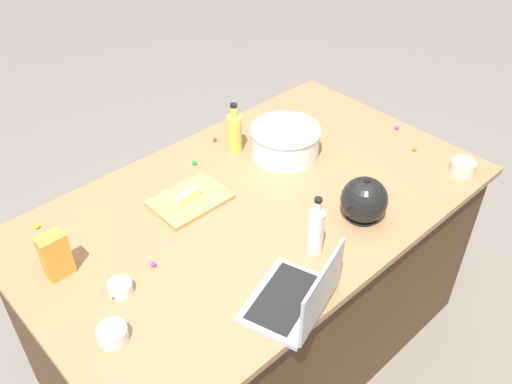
{
  "coord_description": "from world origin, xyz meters",
  "views": [
    {
      "loc": [
        1.15,
        1.23,
        2.29
      ],
      "look_at": [
        0.0,
        0.0,
        0.95
      ],
      "focal_mm": 38.37,
      "sensor_mm": 36.0,
      "label": 1
    }
  ],
  "objects_px": {
    "ramekin_medium": "(120,288)",
    "ramekin_wide": "(113,334)",
    "bottle_oil": "(234,132)",
    "butter_stick_left": "(187,196)",
    "bottle_vinegar": "(316,231)",
    "mixing_bowl_large": "(285,141)",
    "cutting_board": "(190,200)",
    "laptop": "(298,298)",
    "ramekin_small": "(463,167)",
    "kettle": "(364,200)",
    "candy_bag": "(56,255)"
  },
  "relations": [
    {
      "from": "laptop",
      "to": "mixing_bowl_large",
      "type": "relative_size",
      "value": 1.17
    },
    {
      "from": "butter_stick_left",
      "to": "ramekin_wide",
      "type": "bearing_deg",
      "value": 32.99
    },
    {
      "from": "candy_bag",
      "to": "mixing_bowl_large",
      "type": "bearing_deg",
      "value": 179.03
    },
    {
      "from": "mixing_bowl_large",
      "to": "cutting_board",
      "type": "xyz_separation_m",
      "value": [
        0.52,
        -0.02,
        -0.06
      ]
    },
    {
      "from": "kettle",
      "to": "candy_bag",
      "type": "xyz_separation_m",
      "value": [
        0.99,
        -0.52,
        0.01
      ]
    },
    {
      "from": "kettle",
      "to": "ramekin_medium",
      "type": "bearing_deg",
      "value": -18.94
    },
    {
      "from": "bottle_oil",
      "to": "candy_bag",
      "type": "distance_m",
      "value": 0.95
    },
    {
      "from": "bottle_vinegar",
      "to": "cutting_board",
      "type": "height_order",
      "value": "bottle_vinegar"
    },
    {
      "from": "butter_stick_left",
      "to": "mixing_bowl_large",
      "type": "bearing_deg",
      "value": 177.71
    },
    {
      "from": "laptop",
      "to": "candy_bag",
      "type": "distance_m",
      "value": 0.82
    },
    {
      "from": "ramekin_medium",
      "to": "ramekin_wide",
      "type": "xyz_separation_m",
      "value": [
        0.12,
        0.15,
        0.0
      ]
    },
    {
      "from": "bottle_vinegar",
      "to": "ramekin_small",
      "type": "distance_m",
      "value": 0.83
    },
    {
      "from": "cutting_board",
      "to": "mixing_bowl_large",
      "type": "bearing_deg",
      "value": 177.65
    },
    {
      "from": "bottle_vinegar",
      "to": "butter_stick_left",
      "type": "xyz_separation_m",
      "value": [
        0.17,
        -0.52,
        -0.06
      ]
    },
    {
      "from": "bottle_oil",
      "to": "kettle",
      "type": "bearing_deg",
      "value": 95.02
    },
    {
      "from": "laptop",
      "to": "butter_stick_left",
      "type": "relative_size",
      "value": 3.3
    },
    {
      "from": "bottle_vinegar",
      "to": "butter_stick_left",
      "type": "height_order",
      "value": "bottle_vinegar"
    },
    {
      "from": "bottle_vinegar",
      "to": "ramekin_small",
      "type": "relative_size",
      "value": 2.32
    },
    {
      "from": "laptop",
      "to": "ramekin_medium",
      "type": "height_order",
      "value": "laptop"
    },
    {
      "from": "mixing_bowl_large",
      "to": "kettle",
      "type": "height_order",
      "value": "kettle"
    },
    {
      "from": "kettle",
      "to": "ramekin_medium",
      "type": "xyz_separation_m",
      "value": [
        0.89,
        -0.3,
        -0.06
      ]
    },
    {
      "from": "kettle",
      "to": "cutting_board",
      "type": "bearing_deg",
      "value": -50.44
    },
    {
      "from": "bottle_vinegar",
      "to": "candy_bag",
      "type": "xyz_separation_m",
      "value": [
        0.72,
        -0.52,
        -0.01
      ]
    },
    {
      "from": "bottle_oil",
      "to": "candy_bag",
      "type": "height_order",
      "value": "bottle_oil"
    },
    {
      "from": "kettle",
      "to": "ramekin_medium",
      "type": "distance_m",
      "value": 0.94
    },
    {
      "from": "ramekin_medium",
      "to": "butter_stick_left",
      "type": "bearing_deg",
      "value": -153.84
    },
    {
      "from": "bottle_vinegar",
      "to": "cutting_board",
      "type": "bearing_deg",
      "value": -73.35
    },
    {
      "from": "ramekin_small",
      "to": "ramekin_wide",
      "type": "xyz_separation_m",
      "value": [
        1.55,
        -0.27,
        -0.0
      ]
    },
    {
      "from": "candy_bag",
      "to": "ramekin_wide",
      "type": "bearing_deg",
      "value": 88.03
    },
    {
      "from": "kettle",
      "to": "laptop",
      "type": "bearing_deg",
      "value": 15.48
    },
    {
      "from": "butter_stick_left",
      "to": "candy_bag",
      "type": "height_order",
      "value": "candy_bag"
    },
    {
      "from": "mixing_bowl_large",
      "to": "ramekin_wide",
      "type": "relative_size",
      "value": 3.33
    },
    {
      "from": "laptop",
      "to": "cutting_board",
      "type": "height_order",
      "value": "laptop"
    },
    {
      "from": "bottle_oil",
      "to": "butter_stick_left",
      "type": "height_order",
      "value": "bottle_oil"
    },
    {
      "from": "cutting_board",
      "to": "laptop",
      "type": "bearing_deg",
      "value": 83.64
    },
    {
      "from": "bottle_vinegar",
      "to": "ramekin_small",
      "type": "xyz_separation_m",
      "value": [
        -0.82,
        0.11,
        -0.07
      ]
    },
    {
      "from": "mixing_bowl_large",
      "to": "bottle_oil",
      "type": "distance_m",
      "value": 0.23
    },
    {
      "from": "bottle_oil",
      "to": "kettle",
      "type": "distance_m",
      "value": 0.68
    },
    {
      "from": "candy_bag",
      "to": "bottle_vinegar",
      "type": "bearing_deg",
      "value": 144.08
    },
    {
      "from": "candy_bag",
      "to": "kettle",
      "type": "bearing_deg",
      "value": 152.4
    },
    {
      "from": "bottle_vinegar",
      "to": "butter_stick_left",
      "type": "relative_size",
      "value": 2.2
    },
    {
      "from": "bottle_vinegar",
      "to": "mixing_bowl_large",
      "type": "bearing_deg",
      "value": -125.54
    },
    {
      "from": "mixing_bowl_large",
      "to": "cutting_board",
      "type": "bearing_deg",
      "value": -2.35
    },
    {
      "from": "laptop",
      "to": "cutting_board",
      "type": "xyz_separation_m",
      "value": [
        -0.07,
        -0.66,
        -0.04
      ]
    },
    {
      "from": "bottle_vinegar",
      "to": "kettle",
      "type": "xyz_separation_m",
      "value": [
        -0.27,
        -0.0,
        -0.02
      ]
    },
    {
      "from": "laptop",
      "to": "bottle_vinegar",
      "type": "height_order",
      "value": "bottle_vinegar"
    },
    {
      "from": "ramekin_medium",
      "to": "candy_bag",
      "type": "height_order",
      "value": "candy_bag"
    },
    {
      "from": "bottle_vinegar",
      "to": "cutting_board",
      "type": "xyz_separation_m",
      "value": [
        0.16,
        -0.52,
        -0.09
      ]
    },
    {
      "from": "cutting_board",
      "to": "ramekin_medium",
      "type": "height_order",
      "value": "ramekin_medium"
    },
    {
      "from": "bottle_vinegar",
      "to": "ramekin_wide",
      "type": "bearing_deg",
      "value": -12.29
    }
  ]
}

